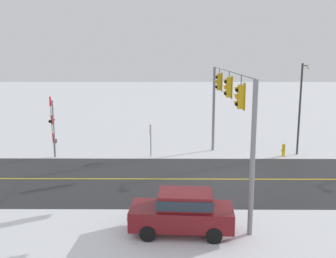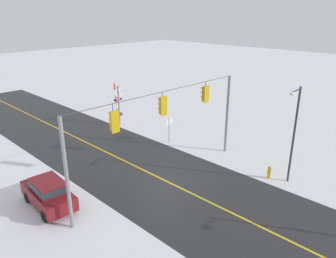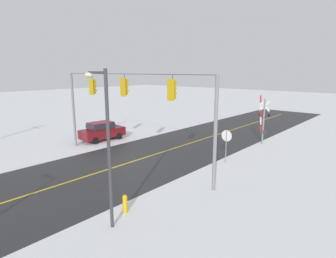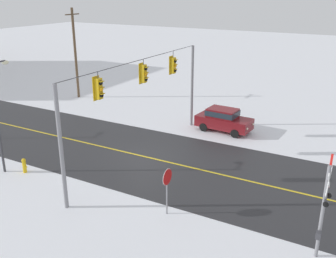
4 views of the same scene
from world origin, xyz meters
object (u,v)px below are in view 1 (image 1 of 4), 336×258
parked_car_maroon (183,211)px  railroad_crossing (53,126)px  stop_sign (150,133)px  fire_hydrant (283,150)px  streetlamp_near (301,101)px

parked_car_maroon → railroad_crossing: bearing=-143.8°
stop_sign → parked_car_maroon: 12.19m
stop_sign → railroad_crossing: railroad_crossing is taller
railroad_crossing → fire_hydrant: size_ratio=4.89×
railroad_crossing → fire_hydrant: bearing=91.4°
fire_hydrant → railroad_crossing: bearing=-88.6°
stop_sign → streetlamp_near: size_ratio=0.36×
fire_hydrant → streetlamp_near: bearing=104.5°
stop_sign → streetlamp_near: bearing=92.6°
stop_sign → fire_hydrant: size_ratio=2.67×
railroad_crossing → streetlamp_near: 17.40m
parked_car_maroon → streetlamp_near: bearing=145.3°
streetlamp_near → fire_hydrant: (0.29, -1.13, -3.45)m
stop_sign → fire_hydrant: (-0.18, 9.43, -1.25)m
railroad_crossing → fire_hydrant: railroad_crossing is taller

